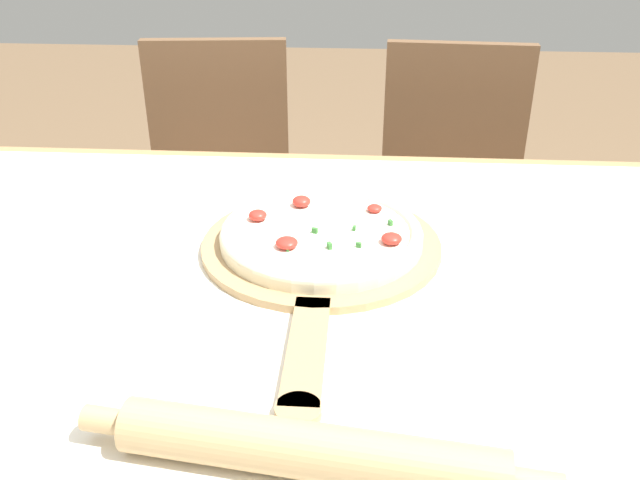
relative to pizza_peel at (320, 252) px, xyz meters
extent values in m
cube|color=#A87F51|center=(-0.02, -0.07, -0.03)|extent=(1.42, 1.00, 0.03)
cylinder|color=#A87F51|center=(-0.68, 0.38, -0.41)|extent=(0.06, 0.06, 0.73)
cylinder|color=#A87F51|center=(0.63, 0.38, -0.41)|extent=(0.06, 0.06, 0.73)
cube|color=white|center=(-0.02, -0.07, -0.01)|extent=(1.34, 0.92, 0.00)
cylinder|color=tan|center=(0.00, 0.02, 0.00)|extent=(0.36, 0.36, 0.01)
cube|color=tan|center=(0.00, -0.24, 0.00)|extent=(0.04, 0.21, 0.01)
cylinder|color=tan|center=(0.00, -0.34, 0.00)|extent=(0.05, 0.05, 0.01)
cylinder|color=beige|center=(0.00, 0.02, 0.01)|extent=(0.30, 0.30, 0.02)
torus|color=beige|center=(0.00, 0.02, 0.02)|extent=(0.30, 0.30, 0.02)
cylinder|color=white|center=(0.00, 0.02, 0.02)|extent=(0.26, 0.26, 0.00)
ellipsoid|color=red|center=(0.08, 0.09, 0.03)|extent=(0.02, 0.02, 0.01)
ellipsoid|color=red|center=(-0.05, -0.03, 0.03)|extent=(0.03, 0.03, 0.01)
ellipsoid|color=red|center=(-0.10, 0.05, 0.03)|extent=(0.03, 0.03, 0.02)
ellipsoid|color=red|center=(-0.04, 0.10, 0.03)|extent=(0.03, 0.03, 0.02)
ellipsoid|color=red|center=(0.10, -0.01, 0.03)|extent=(0.03, 0.03, 0.01)
cube|color=#387533|center=(0.05, 0.03, 0.03)|extent=(0.01, 0.01, 0.01)
cube|color=#387533|center=(-0.04, -0.04, 0.03)|extent=(0.00, 0.01, 0.01)
cube|color=#387533|center=(0.02, -0.03, 0.03)|extent=(0.01, 0.01, 0.01)
cube|color=#387533|center=(-0.01, 0.01, 0.03)|extent=(0.01, 0.01, 0.01)
cube|color=#387533|center=(0.06, -0.03, 0.03)|extent=(0.01, 0.01, 0.01)
cube|color=#387533|center=(0.10, 0.05, 0.03)|extent=(0.01, 0.01, 0.01)
cylinder|color=tan|center=(0.02, -0.41, 0.02)|extent=(0.37, 0.10, 0.05)
cylinder|color=tan|center=(-0.18, -0.39, 0.02)|extent=(0.05, 0.03, 0.03)
cube|color=brown|center=(-0.32, 0.71, -0.33)|extent=(0.44, 0.44, 0.02)
cube|color=brown|center=(-0.34, 0.90, -0.10)|extent=(0.38, 0.07, 0.44)
cylinder|color=brown|center=(-0.47, 0.54, -0.56)|extent=(0.04, 0.04, 0.43)
cylinder|color=brown|center=(-0.15, 0.57, -0.56)|extent=(0.04, 0.04, 0.43)
cylinder|color=brown|center=(-0.50, 0.86, -0.56)|extent=(0.04, 0.04, 0.43)
cylinder|color=brown|center=(-0.18, 0.89, -0.56)|extent=(0.04, 0.04, 0.43)
cube|color=brown|center=(0.29, 0.71, -0.33)|extent=(0.42, 0.42, 0.02)
cube|color=brown|center=(0.30, 0.90, -0.10)|extent=(0.38, 0.06, 0.44)
cylinder|color=brown|center=(0.12, 0.56, -0.56)|extent=(0.04, 0.04, 0.43)
cylinder|color=brown|center=(0.44, 0.55, -0.56)|extent=(0.04, 0.04, 0.43)
cylinder|color=brown|center=(0.14, 0.88, -0.56)|extent=(0.04, 0.04, 0.43)
cylinder|color=brown|center=(0.46, 0.86, -0.56)|extent=(0.04, 0.04, 0.43)
camera|label=1|loc=(0.06, -0.87, 0.49)|focal=38.00mm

